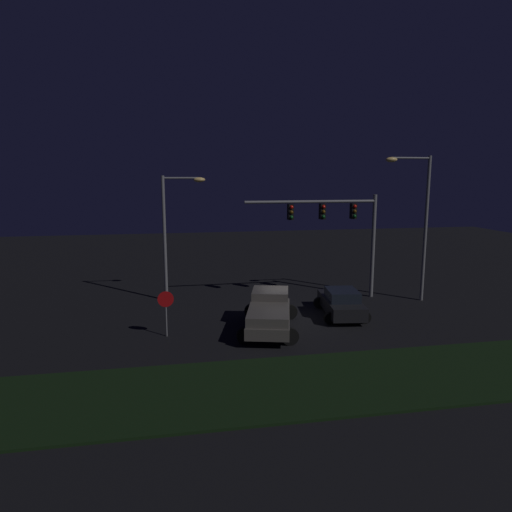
# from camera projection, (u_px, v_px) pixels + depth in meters

# --- Properties ---
(ground_plane) EXTENTS (80.00, 80.00, 0.00)m
(ground_plane) POSITION_uv_depth(u_px,v_px,m) (286.00, 318.00, 24.96)
(ground_plane) COLOR black
(grass_median) EXTENTS (26.39, 5.14, 0.10)m
(grass_median) POSITION_uv_depth(u_px,v_px,m) (339.00, 381.00, 17.14)
(grass_median) COLOR black
(grass_median) RESTS_ON ground_plane
(pickup_truck) EXTENTS (3.77, 5.73, 1.80)m
(pickup_truck) POSITION_uv_depth(u_px,v_px,m) (269.00, 310.00, 22.93)
(pickup_truck) COLOR #514C47
(pickup_truck) RESTS_ON ground_plane
(car_sedan) EXTENTS (2.85, 4.60, 1.51)m
(car_sedan) POSITION_uv_depth(u_px,v_px,m) (341.00, 303.00, 25.27)
(car_sedan) COLOR black
(car_sedan) RESTS_ON ground_plane
(traffic_signal_gantry) EXTENTS (8.32, 0.56, 6.50)m
(traffic_signal_gantry) POSITION_uv_depth(u_px,v_px,m) (337.00, 221.00, 28.17)
(traffic_signal_gantry) COLOR slate
(traffic_signal_gantry) RESTS_ON ground_plane
(street_lamp_left) EXTENTS (2.63, 0.44, 7.66)m
(street_lamp_left) POSITION_uv_depth(u_px,v_px,m) (173.00, 222.00, 27.84)
(street_lamp_left) COLOR slate
(street_lamp_left) RESTS_ON ground_plane
(street_lamp_right) EXTENTS (2.89, 0.44, 8.82)m
(street_lamp_right) POSITION_uv_depth(u_px,v_px,m) (418.00, 212.00, 27.54)
(street_lamp_right) COLOR slate
(street_lamp_right) RESTS_ON ground_plane
(stop_sign) EXTENTS (0.76, 0.08, 2.23)m
(stop_sign) POSITION_uv_depth(u_px,v_px,m) (166.00, 305.00, 21.81)
(stop_sign) COLOR slate
(stop_sign) RESTS_ON ground_plane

